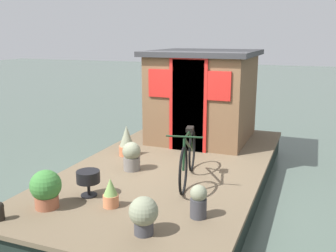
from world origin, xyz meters
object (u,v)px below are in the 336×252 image
at_px(bicycle, 188,157).
at_px(potted_plant_thyme, 127,141).
at_px(potted_plant_succulent, 111,193).
at_px(charcoal_grill, 88,178).
at_px(houseboat_cabin, 203,95).
at_px(potted_plant_basil, 132,156).
at_px(potted_plant_sage, 144,214).
at_px(potted_plant_fern, 198,201).
at_px(potted_plant_mint, 46,188).

xyz_separation_m(bicycle, potted_plant_thyme, (0.80, 1.43, -0.11)).
bearing_deg(potted_plant_succulent, charcoal_grill, 67.56).
distance_m(houseboat_cabin, potted_plant_basil, 2.47).
height_order(bicycle, potted_plant_thyme, bicycle).
xyz_separation_m(potted_plant_sage, potted_plant_basil, (1.79, 1.04, 0.00)).
bearing_deg(potted_plant_thyme, charcoal_grill, -168.88).
xyz_separation_m(potted_plant_fern, potted_plant_thyme, (1.86, 1.91, 0.06)).
bearing_deg(potted_plant_fern, potted_plant_succulent, 96.17).
height_order(houseboat_cabin, potted_plant_fern, houseboat_cabin).
height_order(potted_plant_sage, potted_plant_thyme, potted_plant_thyme).
xyz_separation_m(potted_plant_mint, charcoal_grill, (0.50, -0.29, -0.00)).
relative_size(potted_plant_basil, charcoal_grill, 1.31).
distance_m(potted_plant_thyme, charcoal_grill, 1.83).
distance_m(potted_plant_fern, potted_plant_mint, 1.90).
bearing_deg(potted_plant_mint, potted_plant_fern, -76.63).
height_order(potted_plant_mint, charcoal_grill, potted_plant_mint).
height_order(potted_plant_fern, potted_plant_basil, potted_plant_basil).
distance_m(potted_plant_thyme, potted_plant_basil, 0.79).
distance_m(potted_plant_succulent, potted_plant_basil, 1.37).
distance_m(potted_plant_sage, charcoal_grill, 1.30).
xyz_separation_m(potted_plant_succulent, charcoal_grill, (0.18, 0.44, 0.08)).
relative_size(potted_plant_thyme, charcoal_grill, 1.56).
xyz_separation_m(potted_plant_fern, potted_plant_succulent, (-0.12, 1.12, -0.03)).
distance_m(potted_plant_fern, charcoal_grill, 1.56).
distance_m(houseboat_cabin, potted_plant_mint, 4.11).
xyz_separation_m(potted_plant_mint, potted_plant_basil, (1.64, -0.37, -0.02)).
bearing_deg(bicycle, potted_plant_mint, 137.63).
height_order(potted_plant_fern, potted_plant_sage, potted_plant_sage).
xyz_separation_m(houseboat_cabin, potted_plant_sage, (-4.11, -0.54, -0.69)).
xyz_separation_m(potted_plant_fern, potted_plant_mint, (-0.44, 1.85, 0.05)).
relative_size(potted_plant_mint, potted_plant_succulent, 1.31).
height_order(bicycle, potted_plant_sage, bicycle).
height_order(houseboat_cabin, charcoal_grill, houseboat_cabin).
bearing_deg(houseboat_cabin, bicycle, -168.58).
xyz_separation_m(houseboat_cabin, charcoal_grill, (-3.46, 0.58, -0.67)).
bearing_deg(potted_plant_sage, potted_plant_fern, -36.37).
xyz_separation_m(potted_plant_fern, potted_plant_basil, (1.20, 1.48, 0.03)).
relative_size(potted_plant_sage, potted_plant_thyme, 0.78).
distance_m(houseboat_cabin, potted_plant_thyme, 2.02).
xyz_separation_m(bicycle, potted_plant_basil, (0.14, 1.00, -0.13)).
distance_m(potted_plant_mint, charcoal_grill, 0.58).
bearing_deg(potted_plant_succulent, potted_plant_fern, -83.83).
height_order(houseboat_cabin, potted_plant_succulent, houseboat_cabin).
bearing_deg(potted_plant_succulent, potted_plant_mint, 113.48).
bearing_deg(houseboat_cabin, potted_plant_basil, 167.85).
relative_size(potted_plant_fern, potted_plant_mint, 0.83).
distance_m(potted_plant_mint, potted_plant_succulent, 0.80).
xyz_separation_m(houseboat_cabin, potted_plant_basil, (-2.32, 0.50, -0.69)).
xyz_separation_m(potted_plant_mint, potted_plant_thyme, (2.30, 0.06, 0.01)).
xyz_separation_m(bicycle, charcoal_grill, (-1.00, 1.07, -0.12)).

